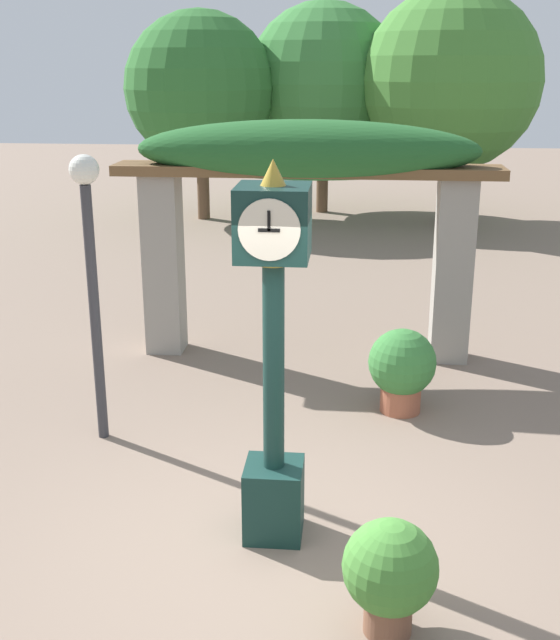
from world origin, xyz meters
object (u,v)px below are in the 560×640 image
at_px(lamp_post, 90,254).
at_px(pedestal_clock, 274,355).
at_px(potted_plant_near_left, 402,367).
at_px(potted_plant_near_right, 390,572).

bearing_deg(lamp_post, pedestal_clock, -39.72).
relative_size(potted_plant_near_left, lamp_post, 0.33).
height_order(potted_plant_near_left, potted_plant_near_right, potted_plant_near_left).
distance_m(pedestal_clock, potted_plant_near_left, 2.84).
xyz_separation_m(potted_plant_near_left, potted_plant_near_right, (-0.25, -3.49, -0.05)).
relative_size(pedestal_clock, potted_plant_near_right, 3.66).
distance_m(potted_plant_near_left, potted_plant_near_right, 3.50).
height_order(pedestal_clock, lamp_post, pedestal_clock).
relative_size(pedestal_clock, lamp_post, 1.06).
distance_m(potted_plant_near_left, lamp_post, 3.36).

